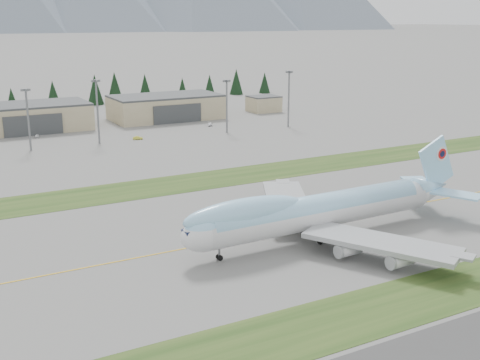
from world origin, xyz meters
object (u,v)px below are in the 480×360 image
boeing_747_freighter (319,210)px  service_vehicle_c (210,126)px  service_vehicle_a (37,138)px  hangar_center (27,117)px  service_vehicle_b (138,139)px  hangar_right (166,107)px

boeing_747_freighter → service_vehicle_c: bearing=72.4°
service_vehicle_a → hangar_center: bearing=102.3°
service_vehicle_a → service_vehicle_b: service_vehicle_b is taller
hangar_center → hangar_right: same height
hangar_center → service_vehicle_c: 74.21m
hangar_right → service_vehicle_a: 62.57m
service_vehicle_b → service_vehicle_c: 39.07m
hangar_center → service_vehicle_a: 18.40m
service_vehicle_c → boeing_747_freighter: bearing=-80.4°
boeing_747_freighter → service_vehicle_c: boeing_747_freighter is taller
hangar_center → hangar_right: (60.00, 0.00, 0.00)m
hangar_right → service_vehicle_b: (-27.33, -39.60, -5.39)m
boeing_747_freighter → hangar_center: boeing_747_freighter is taller
boeing_747_freighter → service_vehicle_b: boeing_747_freighter is taller
hangar_right → service_vehicle_c: 28.13m
hangar_right → service_vehicle_a: bearing=-163.6°
hangar_right → service_vehicle_a: hangar_right is taller
service_vehicle_b → service_vehicle_c: service_vehicle_c is taller
boeing_747_freighter → service_vehicle_b: (2.38, 118.19, -6.09)m
boeing_747_freighter → hangar_center: size_ratio=1.45×
service_vehicle_b → service_vehicle_c: size_ratio=0.83×
service_vehicle_a → hangar_right: bearing=28.0°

